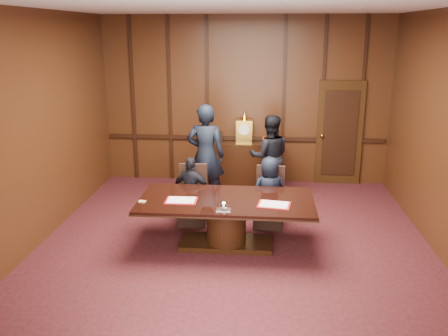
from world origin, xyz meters
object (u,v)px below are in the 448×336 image
Objects in this scene: conference_table at (226,215)px; signatory_right at (269,192)px; signatory_left at (192,191)px; witness_left at (206,155)px; witness_right at (270,157)px; sideboard at (244,162)px.

conference_table is 1.04m from signatory_right.
witness_left is (0.12, 0.97, 0.37)m from signatory_left.
witness_right is (1.18, 0.52, -0.14)m from witness_left.
conference_table is at bearing -92.26° from sideboard.
sideboard reaches higher than conference_table.
witness_left is 1.30m from witness_right.
sideboard is at bearing -113.48° from witness_left.
witness_right is at bearing 74.12° from conference_table.
signatory_right is 0.74× the size of witness_right.
witness_right is (0.53, -0.81, 0.33)m from sideboard.
sideboard is at bearing 87.74° from conference_table.
sideboard is 1.02m from witness_right.
signatory_right is (0.65, 0.80, 0.09)m from conference_table.
conference_table is at bearing 109.12° from witness_left.
signatory_left is at bearing 44.45° from witness_right.
sideboard is 2.44m from signatory_left.
witness_right is at bearing -120.27° from signatory_left.
conference_table is at bearing 35.31° from signatory_right.
signatory_left is 1.30m from signatory_right.
witness_left is at bearing 106.57° from conference_table.
signatory_left is (-0.77, -2.31, 0.10)m from sideboard.
conference_table is 1.37× the size of witness_left.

